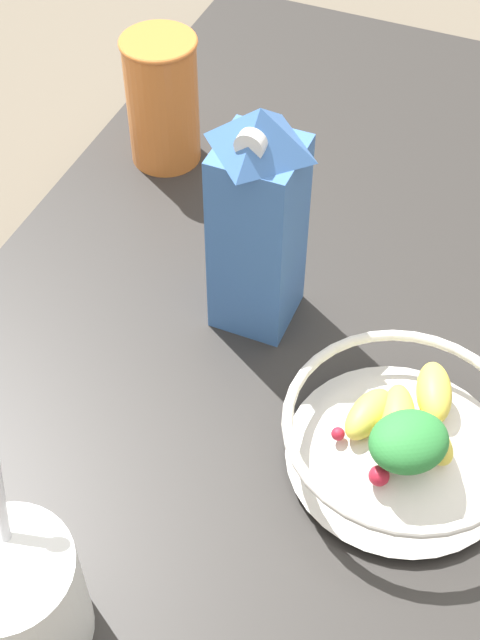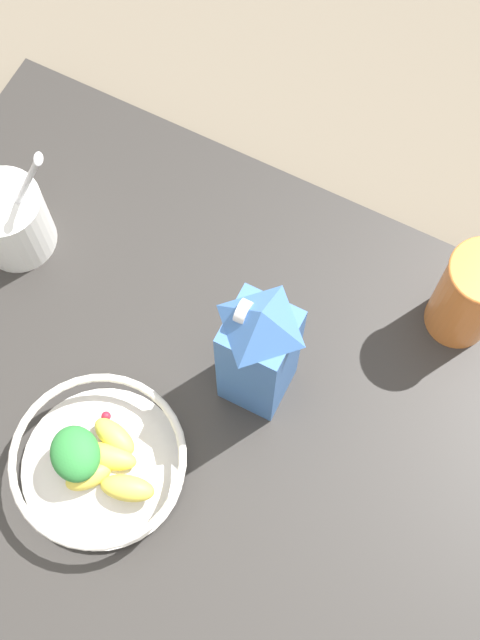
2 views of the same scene
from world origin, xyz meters
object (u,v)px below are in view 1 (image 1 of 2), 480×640
object	(u,v)px
drinking_cup	(162,99)
yogurt_tub	(15,595)
fruit_bowl	(403,437)
milk_carton	(258,220)

from	to	relation	value
drinking_cup	yogurt_tub	bearing A→B (deg)	-74.46
drinking_cup	fruit_bowl	bearing A→B (deg)	-39.43
yogurt_tub	fruit_bowl	bearing A→B (deg)	49.44
milk_carton	yogurt_tub	size ratio (longest dim) A/B	1.16
fruit_bowl	milk_carton	distance (m)	0.24
milk_carton	yogurt_tub	xyz separation A→B (m)	(-0.04, -0.38, -0.06)
fruit_bowl	drinking_cup	xyz separation A→B (m)	(-0.38, 0.31, 0.04)
yogurt_tub	drinking_cup	xyz separation A→B (m)	(-0.16, 0.57, 0.02)
fruit_bowl	yogurt_tub	world-z (taller)	yogurt_tub
yogurt_tub	drinking_cup	distance (m)	0.60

